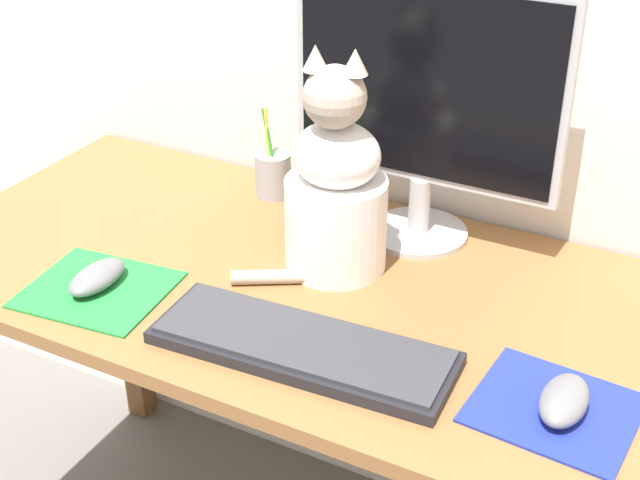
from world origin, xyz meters
name	(u,v)px	position (x,y,z in m)	size (l,w,h in m)	color
desk	(354,344)	(0.00, 0.00, 0.62)	(1.48, 0.62, 0.72)	brown
monitor	(426,102)	(0.02, 0.21, 0.96)	(0.45, 0.17, 0.43)	#B2B2B7
keyboard	(302,346)	(0.00, -0.17, 0.73)	(0.43, 0.17, 0.02)	black
mousepad_left	(98,290)	(-0.36, -0.18, 0.72)	(0.23, 0.21, 0.00)	#238438
mousepad_right	(554,409)	(0.34, -0.13, 0.72)	(0.21, 0.19, 0.00)	#1E2D9E
computer_mouse_left	(97,277)	(-0.36, -0.17, 0.74)	(0.06, 0.11, 0.03)	slate
computer_mouse_right	(564,400)	(0.35, -0.13, 0.74)	(0.06, 0.11, 0.04)	slate
cat	(335,190)	(-0.07, 0.06, 0.85)	(0.22, 0.23, 0.37)	white
pen_cup	(273,173)	(-0.28, 0.23, 0.76)	(0.07, 0.07, 0.17)	#99999E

